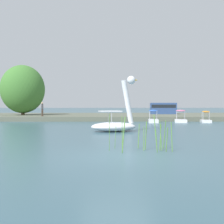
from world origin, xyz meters
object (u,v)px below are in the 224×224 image
(swan_boat, at_px, (116,121))
(pedal_boat_orange, at_px, (206,119))
(pedal_boat_blue, at_px, (153,119))
(person_on_path, at_px, (42,108))
(parked_van, at_px, (163,108))
(tree_willow_overhanging, at_px, (23,89))
(pedal_boat_pink, at_px, (181,119))

(swan_boat, height_order, pedal_boat_orange, swan_boat)
(pedal_boat_blue, height_order, pedal_boat_orange, pedal_boat_blue)
(person_on_path, bearing_deg, pedal_boat_blue, -19.86)
(pedal_boat_blue, xyz_separation_m, parked_van, (4.06, 15.00, 1.13))
(pedal_boat_blue, bearing_deg, swan_boat, -112.48)
(pedal_boat_orange, distance_m, tree_willow_overhanging, 25.71)
(pedal_boat_pink, xyz_separation_m, person_on_path, (-16.50, 4.29, 1.13))
(parked_van, bearing_deg, tree_willow_overhanging, -167.51)
(swan_boat, bearing_deg, pedal_boat_pink, 55.92)
(pedal_boat_blue, bearing_deg, pedal_boat_orange, 2.60)
(pedal_boat_orange, height_order, parked_van, parked_van)
(pedal_boat_blue, distance_m, person_on_path, 14.22)
(pedal_boat_blue, bearing_deg, pedal_boat_pink, 9.51)
(pedal_boat_orange, bearing_deg, pedal_boat_blue, -177.40)
(pedal_boat_blue, height_order, tree_willow_overhanging, tree_willow_overhanging)
(person_on_path, bearing_deg, swan_boat, -60.12)
(pedal_boat_orange, height_order, tree_willow_overhanging, tree_willow_overhanging)
(swan_boat, xyz_separation_m, pedal_boat_blue, (4.42, 10.69, -0.33))
(swan_boat, bearing_deg, parked_van, 71.73)
(pedal_boat_pink, bearing_deg, tree_willow_overhanging, 154.80)
(pedal_boat_orange, xyz_separation_m, person_on_path, (-19.25, 4.55, 1.14))
(person_on_path, bearing_deg, tree_willow_overhanging, 127.26)
(swan_boat, relative_size, person_on_path, 2.22)
(swan_boat, bearing_deg, tree_willow_overhanging, 121.91)
(person_on_path, height_order, parked_van, parked_van)
(parked_van, bearing_deg, pedal_boat_pink, -93.51)
(swan_boat, xyz_separation_m, parked_van, (8.48, 25.69, 0.81))
(pedal_boat_pink, bearing_deg, person_on_path, 165.44)
(pedal_boat_blue, relative_size, pedal_boat_pink, 0.82)
(parked_van, bearing_deg, person_on_path, -149.64)
(pedal_boat_blue, relative_size, person_on_path, 1.02)
(person_on_path, distance_m, parked_van, 20.15)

